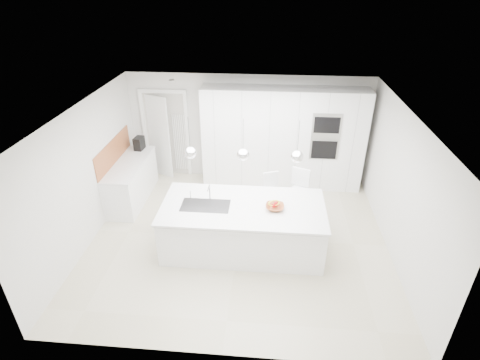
# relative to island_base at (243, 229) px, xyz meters

# --- Properties ---
(floor) EXTENTS (5.50, 5.50, 0.00)m
(floor) POSITION_rel_island_base_xyz_m (-0.10, 0.30, -0.43)
(floor) COLOR beige
(floor) RESTS_ON ground
(wall_back) EXTENTS (5.50, 0.00, 5.50)m
(wall_back) POSITION_rel_island_base_xyz_m (-0.10, 2.80, 0.82)
(wall_back) COLOR silver
(wall_back) RESTS_ON ground
(wall_left) EXTENTS (0.00, 5.00, 5.00)m
(wall_left) POSITION_rel_island_base_xyz_m (-2.85, 0.30, 0.82)
(wall_left) COLOR silver
(wall_left) RESTS_ON ground
(ceiling) EXTENTS (5.50, 5.50, 0.00)m
(ceiling) POSITION_rel_island_base_xyz_m (-0.10, 0.30, 2.07)
(ceiling) COLOR white
(ceiling) RESTS_ON wall_back
(tall_cabinets) EXTENTS (3.60, 0.60, 2.30)m
(tall_cabinets) POSITION_rel_island_base_xyz_m (0.70, 2.50, 0.72)
(tall_cabinets) COLOR white
(tall_cabinets) RESTS_ON floor
(oven_stack) EXTENTS (0.62, 0.04, 1.05)m
(oven_stack) POSITION_rel_island_base_xyz_m (1.60, 2.19, 0.92)
(oven_stack) COLOR #A5A5A8
(oven_stack) RESTS_ON tall_cabinets
(doorway_frame) EXTENTS (1.11, 0.08, 2.13)m
(doorway_frame) POSITION_rel_island_base_xyz_m (-2.05, 2.77, 0.59)
(doorway_frame) COLOR white
(doorway_frame) RESTS_ON floor
(hallway_door) EXTENTS (0.76, 0.38, 2.00)m
(hallway_door) POSITION_rel_island_base_xyz_m (-2.30, 2.72, 0.57)
(hallway_door) COLOR white
(hallway_door) RESTS_ON floor
(radiator) EXTENTS (0.32, 0.04, 1.40)m
(radiator) POSITION_rel_island_base_xyz_m (-1.73, 2.76, 0.42)
(radiator) COLOR white
(radiator) RESTS_ON floor
(left_base_cabinets) EXTENTS (0.60, 1.80, 0.86)m
(left_base_cabinets) POSITION_rel_island_base_xyz_m (-2.55, 1.50, 0.00)
(left_base_cabinets) COLOR white
(left_base_cabinets) RESTS_ON floor
(left_worktop) EXTENTS (0.62, 1.82, 0.04)m
(left_worktop) POSITION_rel_island_base_xyz_m (-2.55, 1.50, 0.45)
(left_worktop) COLOR white
(left_worktop) RESTS_ON left_base_cabinets
(oak_backsplash) EXTENTS (0.02, 1.80, 0.50)m
(oak_backsplash) POSITION_rel_island_base_xyz_m (-2.84, 1.50, 0.72)
(oak_backsplash) COLOR #AC6035
(oak_backsplash) RESTS_ON wall_left
(island_base) EXTENTS (2.80, 1.20, 0.86)m
(island_base) POSITION_rel_island_base_xyz_m (0.00, 0.00, 0.00)
(island_base) COLOR white
(island_base) RESTS_ON floor
(island_worktop) EXTENTS (2.84, 1.40, 0.04)m
(island_worktop) POSITION_rel_island_base_xyz_m (0.00, 0.05, 0.45)
(island_worktop) COLOR white
(island_worktop) RESTS_ON island_base
(island_sink) EXTENTS (0.84, 0.44, 0.18)m
(island_sink) POSITION_rel_island_base_xyz_m (-0.65, -0.00, 0.39)
(island_sink) COLOR #3F3F42
(island_sink) RESTS_ON island_worktop
(island_tap) EXTENTS (0.02, 0.02, 0.30)m
(island_tap) POSITION_rel_island_base_xyz_m (-0.60, 0.20, 0.62)
(island_tap) COLOR white
(island_tap) RESTS_ON island_worktop
(pendant_left) EXTENTS (0.20, 0.20, 0.20)m
(pendant_left) POSITION_rel_island_base_xyz_m (-0.85, -0.00, 1.47)
(pendant_left) COLOR white
(pendant_left) RESTS_ON ceiling
(pendant_mid) EXTENTS (0.20, 0.20, 0.20)m
(pendant_mid) POSITION_rel_island_base_xyz_m (-0.00, -0.00, 1.47)
(pendant_mid) COLOR white
(pendant_mid) RESTS_ON ceiling
(pendant_right) EXTENTS (0.20, 0.20, 0.20)m
(pendant_right) POSITION_rel_island_base_xyz_m (0.85, -0.00, 1.47)
(pendant_right) COLOR white
(pendant_right) RESTS_ON ceiling
(fruit_bowl) EXTENTS (0.32, 0.32, 0.08)m
(fruit_bowl) POSITION_rel_island_base_xyz_m (0.55, -0.00, 0.51)
(fruit_bowl) COLOR #AC6035
(fruit_bowl) RESTS_ON island_worktop
(espresso_machine) EXTENTS (0.20, 0.29, 0.29)m
(espresso_machine) POSITION_rel_island_base_xyz_m (-2.53, 2.20, 0.62)
(espresso_machine) COLOR black
(espresso_machine) RESTS_ON left_worktop
(bar_stool_left) EXTENTS (0.47, 0.55, 1.00)m
(bar_stool_left) POSITION_rel_island_base_xyz_m (0.46, 1.00, 0.07)
(bar_stool_left) COLOR white
(bar_stool_left) RESTS_ON floor
(bar_stool_right) EXTENTS (0.54, 0.62, 1.14)m
(bar_stool_right) POSITION_rel_island_base_xyz_m (1.04, 0.92, 0.14)
(bar_stool_right) COLOR white
(bar_stool_right) RESTS_ON floor
(apple_a) EXTENTS (0.08, 0.08, 0.08)m
(apple_a) POSITION_rel_island_base_xyz_m (0.57, 0.03, 0.54)
(apple_a) COLOR #A90A0C
(apple_a) RESTS_ON fruit_bowl
(apple_b) EXTENTS (0.07, 0.07, 0.07)m
(apple_b) POSITION_rel_island_base_xyz_m (0.52, -0.01, 0.54)
(apple_b) COLOR #A90A0C
(apple_b) RESTS_ON fruit_bowl
(apple_c) EXTENTS (0.08, 0.08, 0.08)m
(apple_c) POSITION_rel_island_base_xyz_m (0.57, 0.05, 0.54)
(apple_c) COLOR #A90A0C
(apple_c) RESTS_ON fruit_bowl
(banana_bunch) EXTENTS (0.24, 0.17, 0.21)m
(banana_bunch) POSITION_rel_island_base_xyz_m (0.53, 0.00, 0.59)
(banana_bunch) COLOR yellow
(banana_bunch) RESTS_ON fruit_bowl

